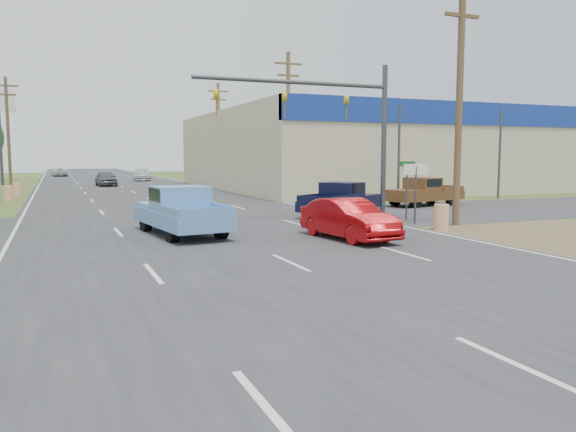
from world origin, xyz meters
name	(u,v)px	position (x,y,z in m)	size (l,w,h in m)	color
ground	(519,367)	(0.00, 0.00, 0.00)	(200.00, 200.00, 0.00)	#354A1D
main_road	(134,192)	(0.00, 40.00, 0.01)	(15.00, 180.00, 0.02)	#2D2D30
cross_road	(200,222)	(0.00, 18.00, 0.01)	(120.00, 10.00, 0.02)	#2D2D30
dirt_verge	(541,232)	(11.00, 10.00, 0.01)	(8.00, 18.00, 0.01)	brown
big_box_store	(461,151)	(32.00, 39.93, 3.31)	(50.00, 28.10, 6.60)	#B7A88C
utility_pole_1	(460,94)	(9.50, 13.00, 5.32)	(2.00, 0.28, 10.00)	#4C3823
utility_pole_2	(288,121)	(9.50, 31.00, 5.32)	(2.00, 0.28, 10.00)	#4C3823
utility_pole_3	(219,131)	(9.50, 49.00, 5.32)	(2.00, 0.28, 10.00)	#4C3823
utility_pole_6	(8,129)	(-9.50, 52.00, 5.32)	(2.00, 0.28, 10.00)	#4C3823
tree_3	(453,136)	(55.00, 70.00, 6.19)	(8.40, 8.40, 10.40)	#422D19
tree_5	(258,140)	(30.00, 95.00, 5.88)	(7.98, 7.98, 9.88)	#422D19
barrel_0	(441,217)	(8.00, 12.00, 0.50)	(0.56, 0.56, 1.00)	orange
barrel_1	(345,201)	(8.40, 20.50, 0.50)	(0.56, 0.56, 1.00)	orange
barrel_2	(8,193)	(-8.50, 34.00, 0.50)	(0.56, 0.56, 1.00)	orange
barrel_3	(17,190)	(-8.20, 38.00, 0.50)	(0.56, 0.56, 1.00)	orange
lane_sign	(416,179)	(8.20, 14.00, 1.90)	(1.20, 0.08, 2.52)	#3F3F44
street_name_sign	(407,184)	(8.80, 15.50, 1.61)	(0.80, 0.08, 2.61)	#3F3F44
signal_mast	(333,112)	(5.82, 17.00, 4.80)	(9.12, 0.40, 7.00)	#3F3F44
red_convertible	(349,220)	(3.50, 11.19, 0.69)	(1.46, 4.19, 1.38)	#940609
blue_pickup	(180,210)	(-1.56, 14.60, 0.89)	(2.68, 5.53, 1.76)	black
navy_pickup	(342,199)	(6.85, 17.96, 0.82)	(5.13, 4.14, 1.61)	black
brown_pickup	(422,192)	(13.69, 21.08, 0.82)	(5.16, 2.78, 1.62)	black
distant_car_grey	(106,179)	(-1.24, 50.31, 0.71)	(1.68, 4.19, 1.43)	#525156
distant_car_silver	(142,175)	(3.62, 60.92, 0.68)	(1.91, 4.69, 1.36)	silver
distant_car_white	(60,172)	(-5.09, 79.59, 0.58)	(1.93, 4.19, 1.17)	silver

